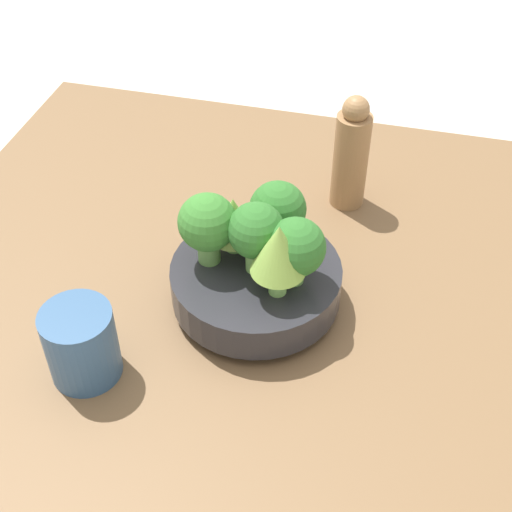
{
  "coord_description": "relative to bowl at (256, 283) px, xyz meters",
  "views": [
    {
      "loc": [
        -0.13,
        0.61,
        0.69
      ],
      "look_at": [
        0.02,
        0.01,
        0.12
      ],
      "focal_mm": 50.0,
      "sensor_mm": 36.0,
      "label": 1
    }
  ],
  "objects": [
    {
      "name": "table",
      "position": [
        -0.02,
        -0.01,
        -0.06
      ],
      "size": [
        1.01,
        0.89,
        0.04
      ],
      "color": "brown",
      "rests_on": "ground_plane"
    },
    {
      "name": "broccoli_floret_center",
      "position": [
        -0.0,
        0.0,
        0.08
      ],
      "size": [
        0.07,
        0.07,
        0.09
      ],
      "color": "#7AB256",
      "rests_on": "bowl"
    },
    {
      "name": "broccoli_floret_left",
      "position": [
        -0.05,
        0.01,
        0.08
      ],
      "size": [
        0.07,
        0.07,
        0.09
      ],
      "color": "#6BA34C",
      "rests_on": "bowl"
    },
    {
      "name": "bowl",
      "position": [
        0.0,
        0.0,
        0.0
      ],
      "size": [
        0.21,
        0.21,
        0.06
      ],
      "color": "#28282D",
      "rests_on": "table"
    },
    {
      "name": "pepper_mill",
      "position": [
        -0.08,
        -0.23,
        0.05
      ],
      "size": [
        0.05,
        0.05,
        0.17
      ],
      "color": "#997047",
      "rests_on": "table"
    },
    {
      "name": "romanesco_piece_far",
      "position": [
        -0.03,
        0.03,
        0.09
      ],
      "size": [
        0.06,
        0.06,
        0.1
      ],
      "color": "#7AB256",
      "rests_on": "bowl"
    },
    {
      "name": "cup",
      "position": [
        0.16,
        0.15,
        0.01
      ],
      "size": [
        0.08,
        0.08,
        0.09
      ],
      "color": "#33567F",
      "rests_on": "table"
    },
    {
      "name": "ground_plane",
      "position": [
        -0.02,
        -0.01,
        -0.08
      ],
      "size": [
        6.0,
        6.0,
        0.0
      ],
      "primitive_type": "plane",
      "color": "beige"
    },
    {
      "name": "broccoli_floret_front",
      "position": [
        -0.01,
        -0.06,
        0.07
      ],
      "size": [
        0.07,
        0.07,
        0.08
      ],
      "color": "#6BA34C",
      "rests_on": "bowl"
    },
    {
      "name": "romanesco_piece_near",
      "position": [
        0.04,
        -0.03,
        0.07
      ],
      "size": [
        0.06,
        0.06,
        0.08
      ],
      "color": "#6BA34C",
      "rests_on": "bowl"
    },
    {
      "name": "broccoli_floret_right",
      "position": [
        0.06,
        -0.0,
        0.08
      ],
      "size": [
        0.07,
        0.07,
        0.09
      ],
      "color": "#609347",
      "rests_on": "bowl"
    }
  ]
}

